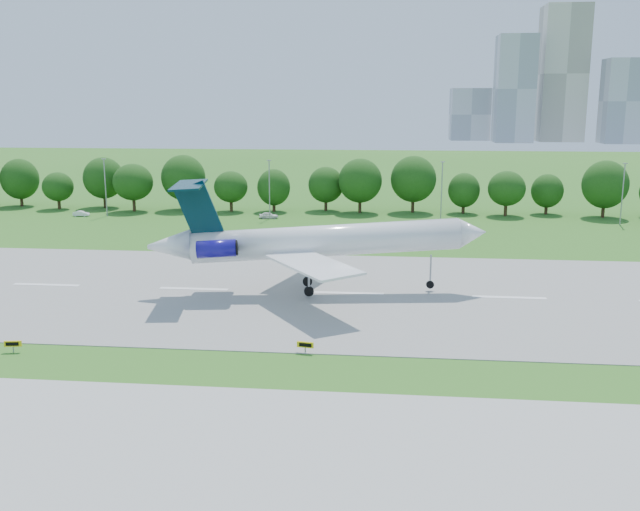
{
  "coord_description": "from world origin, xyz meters",
  "views": [
    {
      "loc": [
        5.53,
        -62.01,
        23.79
      ],
      "look_at": [
        -2.84,
        18.0,
        6.39
      ],
      "focal_mm": 40.0,
      "sensor_mm": 36.0,
      "label": 1
    }
  ],
  "objects": [
    {
      "name": "taxi_sign_left",
      "position": [
        -30.88,
        0.05,
        0.86
      ],
      "size": [
        1.66,
        0.44,
        1.16
      ],
      "rotation": [
        0.0,
        0.0,
        0.16
      ],
      "color": "gray",
      "rests_on": "ground"
    },
    {
      "name": "skyline",
      "position": [
        100.16,
        390.61,
        30.46
      ],
      "size": [
        127.0,
        52.0,
        80.0
      ],
      "color": "#B2B2B7",
      "rests_on": "ground"
    },
    {
      "name": "service_vehicle_b",
      "position": [
        -20.34,
        82.56,
        0.66
      ],
      "size": [
        4.01,
        1.88,
        1.33
      ],
      "primitive_type": "imported",
      "rotation": [
        0.0,
        0.0,
        1.65
      ],
      "color": "white",
      "rests_on": "ground"
    },
    {
      "name": "light_poles",
      "position": [
        -2.5,
        82.0,
        6.34
      ],
      "size": [
        175.9,
        0.25,
        12.19
      ],
      "color": "gray",
      "rests_on": "ground"
    },
    {
      "name": "taxiway",
      "position": [
        0.0,
        -18.0,
        0.04
      ],
      "size": [
        400.0,
        23.0,
        0.08
      ],
      "primitive_type": "cube",
      "color": "#ADADA8",
      "rests_on": "ground"
    },
    {
      "name": "airliner",
      "position": [
        -4.93,
        24.67,
        6.84
      ],
      "size": [
        42.61,
        30.7,
        14.18
      ],
      "rotation": [
        0.0,
        -0.05,
        0.16
      ],
      "color": "white",
      "rests_on": "ground"
    },
    {
      "name": "tree_line",
      "position": [
        0.0,
        92.0,
        6.19
      ],
      "size": [
        288.4,
        8.4,
        10.4
      ],
      "color": "#382314",
      "rests_on": "ground"
    },
    {
      "name": "runway",
      "position": [
        0.0,
        25.0,
        0.04
      ],
      "size": [
        400.0,
        45.0,
        0.08
      ],
      "primitive_type": "cube",
      "color": "gray",
      "rests_on": "ground"
    },
    {
      "name": "taxi_sign_centre",
      "position": [
        -2.67,
        2.72,
        0.86
      ],
      "size": [
        1.66,
        0.45,
        1.16
      ],
      "rotation": [
        0.0,
        0.0,
        -0.16
      ],
      "color": "gray",
      "rests_on": "ground"
    },
    {
      "name": "ground",
      "position": [
        0.0,
        0.0,
        0.0
      ],
      "size": [
        600.0,
        600.0,
        0.0
      ],
      "primitive_type": "plane",
      "color": "#256119",
      "rests_on": "ground"
    },
    {
      "name": "service_vehicle_a",
      "position": [
        -60.5,
        81.44,
        0.56
      ],
      "size": [
        3.44,
        1.27,
        1.13
      ],
      "primitive_type": "imported",
      "rotation": [
        0.0,
        0.0,
        1.59
      ],
      "color": "white",
      "rests_on": "ground"
    }
  ]
}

